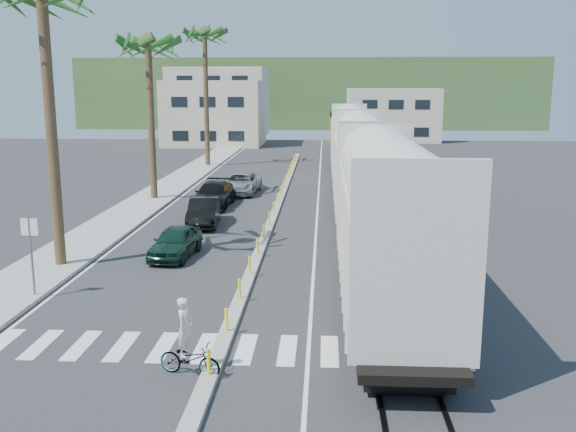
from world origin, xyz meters
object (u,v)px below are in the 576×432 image
Objects in this scene: car_second at (204,212)px; cyclist at (189,351)px; street_sign at (31,245)px; car_lead at (176,242)px.

cyclist is at bearing -85.60° from car_second.
car_lead is at bearing 57.63° from street_sign.
cyclist is (3.00, -18.13, -0.07)m from car_second.
car_lead is (3.71, 5.85, -1.29)m from street_sign.
car_lead is at bearing -95.26° from car_second.
car_second is 2.14× the size of cyclist.
cyclist is (6.74, -5.74, -1.31)m from street_sign.
car_second is at bearing 73.21° from street_sign.
car_second is (0.03, 6.54, 0.04)m from car_lead.
street_sign reaches higher than cyclist.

